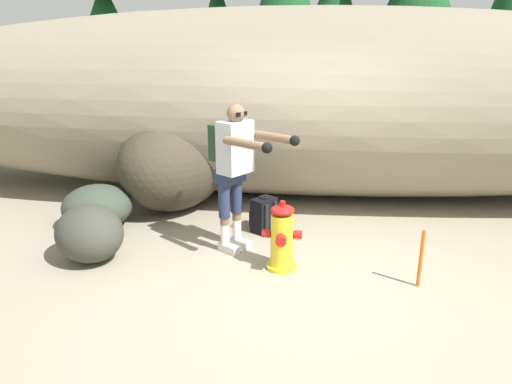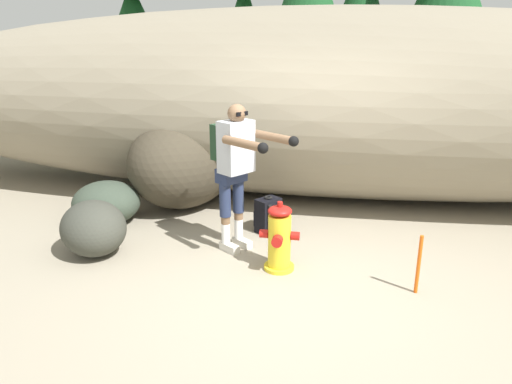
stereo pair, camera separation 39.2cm
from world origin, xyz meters
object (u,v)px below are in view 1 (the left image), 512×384
Objects in this scene: spare_backpack at (263,215)px; boulder_small at (90,233)px; boulder_mid at (97,207)px; boulder_large at (175,162)px; utility_worker at (235,161)px; survey_stake at (421,259)px; fire_hydrant at (282,238)px.

spare_backpack is 0.57× the size of boulder_small.
boulder_mid reaches higher than spare_backpack.
spare_backpack is 0.25× the size of boulder_large.
boulder_small is at bearing -129.85° from utility_worker.
boulder_large is 3.64m from survey_stake.
utility_worker is 1.08m from spare_backpack.
boulder_mid is 1.48× the size of survey_stake.
boulder_mid is at bearing 39.58° from spare_backpack.
boulder_small is (-1.56, -0.41, -0.76)m from utility_worker.
boulder_large is (-1.08, 1.36, -0.40)m from utility_worker.
boulder_large is at bearing 47.23° from boulder_mid.
fire_hydrant is 2.12m from boulder_small.
boulder_mid is (-2.44, 0.89, -0.07)m from fire_hydrant.
boulder_small is at bearing -105.21° from boulder_large.
boulder_large reaches higher than boulder_small.
fire_hydrant is 1.40m from survey_stake.
fire_hydrant is 0.99m from utility_worker.
boulder_large is 1.88m from boulder_small.
survey_stake is (3.01, -2.00, -0.37)m from boulder_large.
boulder_large is at bearing 132.85° from fire_hydrant.
utility_worker reaches higher than spare_backpack.
spare_backpack is at bearing 106.24° from fire_hydrant.
survey_stake is (1.38, -0.24, -0.05)m from fire_hydrant.
boulder_mid is at bearing -159.45° from utility_worker.
boulder_mid is (-0.80, -0.87, -0.39)m from boulder_large.
spare_backpack is at bearing 143.51° from survey_stake.
utility_worker is at bearing -14.74° from boulder_mid.
boulder_mid is (-1.88, 0.50, -0.79)m from utility_worker.
utility_worker reaches higher than boulder_large.
boulder_large is at bearing 146.40° from survey_stake.
boulder_large is at bearing 163.63° from utility_worker.
survey_stake is (1.67, -1.23, 0.08)m from spare_backpack.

